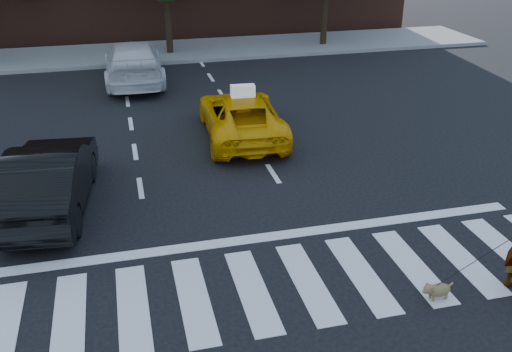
% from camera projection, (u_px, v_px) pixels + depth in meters
% --- Properties ---
extents(ground, '(120.00, 120.00, 0.00)m').
position_uv_depth(ground, '(252.00, 291.00, 9.71)').
color(ground, black).
rests_on(ground, ground).
extents(crosswalk, '(13.00, 2.40, 0.01)m').
position_uv_depth(crosswalk, '(252.00, 290.00, 9.71)').
color(crosswalk, silver).
rests_on(crosswalk, ground).
extents(stop_line, '(12.00, 0.30, 0.01)m').
position_uv_depth(stop_line, '(233.00, 242.00, 11.11)').
color(stop_line, silver).
rests_on(stop_line, ground).
extents(sidewalk_far, '(30.00, 4.00, 0.15)m').
position_uv_depth(sidewalk_far, '(158.00, 52.00, 24.99)').
color(sidewalk_far, slate).
rests_on(sidewalk_far, ground).
extents(taxi, '(2.32, 4.56, 1.24)m').
position_uv_depth(taxi, '(241.00, 116.00, 15.88)').
color(taxi, '#E8A004').
rests_on(taxi, ground).
extents(black_sedan, '(1.94, 4.48, 1.43)m').
position_uv_depth(black_sedan, '(49.00, 178.00, 12.07)').
color(black_sedan, black).
rests_on(black_sedan, ground).
extents(white_suv, '(2.15, 5.13, 1.48)m').
position_uv_depth(white_suv, '(133.00, 62.00, 20.78)').
color(white_suv, silver).
rests_on(white_suv, ground).
extents(dog, '(0.57, 0.23, 0.33)m').
position_uv_depth(dog, '(437.00, 290.00, 9.42)').
color(dog, olive).
rests_on(dog, ground).
extents(taxi_sign, '(0.67, 0.32, 0.32)m').
position_uv_depth(taxi_sign, '(243.00, 91.00, 15.37)').
color(taxi_sign, white).
rests_on(taxi_sign, taxi).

